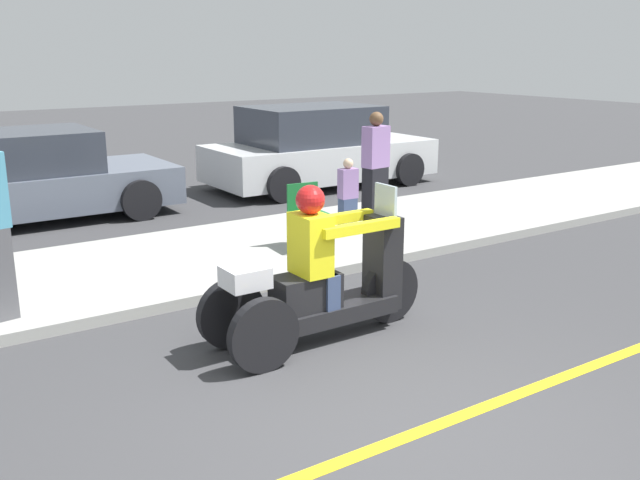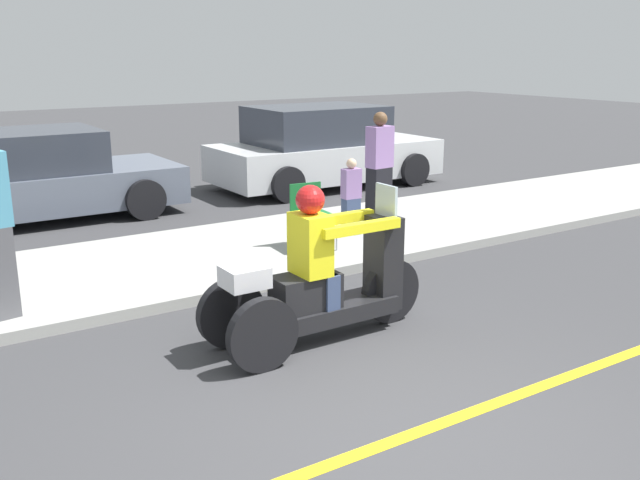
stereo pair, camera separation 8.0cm
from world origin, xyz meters
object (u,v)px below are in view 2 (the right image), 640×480
Objects in this scene: spectator_with_child at (379,168)px; spectator_mid_group at (351,198)px; folding_chair_curbside at (310,209)px; parked_car_lot_right at (29,178)px; motorcycle_trike at (319,285)px; parked_car_lot_center at (323,149)px.

spectator_mid_group is (-0.94, -0.60, -0.26)m from spectator_with_child.
folding_chair_curbside is at bearing -164.76° from spectator_mid_group.
folding_chair_curbside is (-0.81, -0.22, -0.01)m from spectator_mid_group.
parked_car_lot_right is at bearing 122.44° from folding_chair_curbside.
motorcycle_trike is 6.58m from parked_car_lot_right.
spectator_mid_group is at bearing 15.24° from folding_chair_curbside.
motorcycle_trike is 2.10× the size of spectator_mid_group.
parked_car_lot_right is (-2.59, 4.08, 0.04)m from folding_chair_curbside.
motorcycle_trike reaches higher than parked_car_lot_right.
parked_car_lot_right is (-3.40, 3.86, 0.04)m from spectator_mid_group.
parked_car_lot_center is at bearing 54.80° from folding_chair_curbside.
spectator_with_child is at bearing -108.53° from parked_car_lot_center.
motorcycle_trike is at bearing -130.24° from spectator_mid_group.
spectator_with_child is 0.36× the size of parked_car_lot_right.
parked_car_lot_center reaches higher than motorcycle_trike.
motorcycle_trike is 3.43m from spectator_mid_group.
motorcycle_trike is 2.78m from folding_chair_curbside.
spectator_with_child is 1.51× the size of spectator_mid_group.
spectator_with_child is 5.43m from parked_car_lot_right.
spectator_mid_group is (2.21, 2.62, 0.10)m from motorcycle_trike.
spectator_with_child is 0.36× the size of parked_car_lot_center.
spectator_mid_group is at bearing -147.59° from spectator_with_child.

